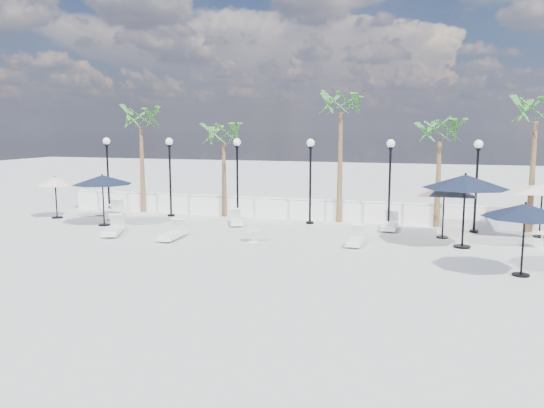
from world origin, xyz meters
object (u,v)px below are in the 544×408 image
(parasol_navy_right, at_px, (525,211))
(parasol_cream_sq_a, at_px, (445,186))
(lounger_5, at_px, (356,240))
(parasol_navy_left, at_px, (102,180))
(parasol_navy_mid, at_px, (465,182))
(lounger_1, at_px, (109,209))
(lounger_0, at_px, (114,213))
(lounger_3, at_px, (113,229))
(parasol_cream_sq_b, at_px, (543,184))
(lounger_2, at_px, (236,220))
(lounger_4, at_px, (173,234))
(parasol_cream_small, at_px, (55,182))
(lounger_7, at_px, (390,224))

(parasol_navy_right, bearing_deg, parasol_cream_sq_a, 113.13)
(lounger_5, xyz_separation_m, parasol_navy_left, (-11.32, 0.75, 1.83))
(parasol_navy_mid, bearing_deg, lounger_1, 170.29)
(lounger_0, height_order, parasol_navy_left, parasol_navy_left)
(lounger_3, height_order, parasol_navy_mid, parasol_navy_mid)
(parasol_navy_right, relative_size, parasol_cream_sq_b, 0.54)
(lounger_2, xyz_separation_m, parasol_cream_sq_b, (12.53, 0.96, 1.91))
(parasol_cream_sq_b, bearing_deg, lounger_5, -152.30)
(lounger_4, height_order, parasol_cream_small, parasol_cream_small)
(lounger_2, distance_m, parasol_navy_right, 12.32)
(lounger_0, bearing_deg, lounger_2, -21.96)
(lounger_5, xyz_separation_m, parasol_cream_small, (-14.63, 1.75, 1.56))
(lounger_0, xyz_separation_m, lounger_5, (12.06, -2.67, -0.04))
(parasol_navy_right, distance_m, parasol_cream_sq_b, 6.48)
(lounger_4, bearing_deg, lounger_7, 26.58)
(lounger_4, relative_size, lounger_5, 1.08)
(lounger_0, height_order, lounger_4, lounger_0)
(parasol_navy_mid, distance_m, parasol_cream_sq_b, 4.17)
(parasol_navy_left, bearing_deg, parasol_cream_sq_b, 8.84)
(lounger_2, relative_size, parasol_navy_right, 0.68)
(lounger_0, xyz_separation_m, parasol_cream_small, (-2.57, -0.92, 1.51))
(lounger_1, distance_m, lounger_2, 7.27)
(lounger_0, height_order, lounger_2, lounger_0)
(lounger_2, bearing_deg, lounger_0, 154.75)
(lounger_3, height_order, parasol_cream_sq_b, parasol_cream_sq_b)
(parasol_cream_sq_a, xyz_separation_m, parasol_cream_small, (-17.72, -0.54, -0.29))
(lounger_1, distance_m, parasol_cream_sq_b, 19.83)
(lounger_2, xyz_separation_m, lounger_5, (5.74, -2.60, 0.00))
(lounger_1, xyz_separation_m, lounger_2, (7.21, -0.98, -0.03))
(lounger_1, relative_size, lounger_4, 1.05)
(parasol_cream_sq_b, bearing_deg, lounger_0, -177.29)
(parasol_cream_sq_a, relative_size, parasol_cream_sq_b, 0.99)
(parasol_navy_left, bearing_deg, lounger_0, 111.05)
(parasol_navy_left, distance_m, parasol_cream_sq_b, 18.33)
(lounger_2, xyz_separation_m, lounger_4, (-1.25, -3.66, 0.02))
(parasol_cream_small, bearing_deg, lounger_5, -6.83)
(lounger_4, xyz_separation_m, parasol_cream_sq_a, (10.08, 3.35, 1.83))
(lounger_0, distance_m, parasol_cream_sq_b, 18.96)
(parasol_navy_left, bearing_deg, parasol_navy_mid, -0.08)
(lounger_2, relative_size, lounger_5, 1.02)
(lounger_7, xyz_separation_m, parasol_navy_right, (4.26, -6.15, 1.71))
(lounger_0, bearing_deg, lounger_4, -57.66)
(lounger_3, height_order, parasol_navy_right, parasol_navy_right)
(lounger_0, xyz_separation_m, lounger_2, (6.32, -0.07, -0.05))
(lounger_1, height_order, lounger_7, same)
(lounger_2, relative_size, lounger_3, 0.86)
(parasol_navy_mid, bearing_deg, parasol_cream_sq_a, 113.04)
(lounger_2, height_order, parasol_cream_sq_a, parasol_cream_sq_a)
(parasol_navy_left, xyz_separation_m, parasol_cream_sq_a, (14.41, 1.55, 0.02))
(lounger_2, bearing_deg, lounger_4, -133.48)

